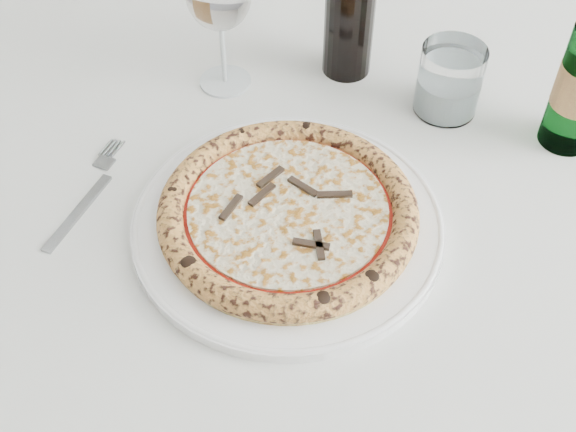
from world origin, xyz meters
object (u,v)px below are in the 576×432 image
at_px(plate, 288,223).
at_px(pizza, 288,212).
at_px(dining_table, 302,213).
at_px(tumbler, 449,84).

distance_m(plate, pizza, 0.02).
height_order(dining_table, tumbler, tumbler).
xyz_separation_m(dining_table, tumbler, (0.16, 0.15, 0.12)).
height_order(plate, pizza, pizza).
bearing_deg(pizza, tumbler, 56.44).
relative_size(plate, tumbler, 3.79).
relative_size(dining_table, pizza, 5.36).
height_order(dining_table, plate, plate).
bearing_deg(pizza, plate, 16.22).
bearing_deg(dining_table, plate, -90.00).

